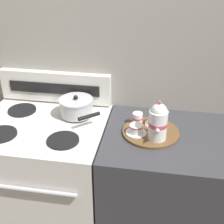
# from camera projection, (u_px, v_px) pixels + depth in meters

# --- Properties ---
(wall_back) EXTENTS (6.00, 0.05, 2.20)m
(wall_back) POSITION_uv_depth(u_px,v_px,m) (112.00, 73.00, 1.95)
(wall_back) COLOR #9E998E
(wall_back) RESTS_ON ground
(stove) EXTENTS (0.74, 0.65, 0.90)m
(stove) POSITION_uv_depth(u_px,v_px,m) (49.00, 183.00, 2.03)
(stove) COLOR silver
(stove) RESTS_ON ground
(control_panel) EXTENTS (0.72, 0.05, 0.20)m
(control_panel) POSITION_uv_depth(u_px,v_px,m) (55.00, 87.00, 2.00)
(control_panel) COLOR silver
(control_panel) RESTS_ON stove
(side_counter) EXTENTS (0.72, 0.62, 0.89)m
(side_counter) POSITION_uv_depth(u_px,v_px,m) (163.00, 196.00, 1.92)
(side_counter) COLOR #38383D
(side_counter) RESTS_ON ground
(saucepan) EXTENTS (0.27, 0.28, 0.13)m
(saucepan) POSITION_uv_depth(u_px,v_px,m) (76.00, 107.00, 1.87)
(saucepan) COLOR #B7B7BC
(saucepan) RESTS_ON stove
(serving_tray) EXTENTS (0.32, 0.32, 0.01)m
(serving_tray) POSITION_uv_depth(u_px,v_px,m) (151.00, 132.00, 1.73)
(serving_tray) COLOR brown
(serving_tray) RESTS_ON side_counter
(teapot) EXTENTS (0.10, 0.16, 0.22)m
(teapot) POSITION_uv_depth(u_px,v_px,m) (158.00, 122.00, 1.62)
(teapot) COLOR white
(teapot) RESTS_ON serving_tray
(teacup_left) EXTENTS (0.12, 0.12, 0.05)m
(teacup_left) POSITION_uv_depth(u_px,v_px,m) (155.00, 121.00, 1.78)
(teacup_left) COLOR white
(teacup_left) RESTS_ON serving_tray
(teacup_right) EXTENTS (0.12, 0.12, 0.05)m
(teacup_right) POSITION_uv_depth(u_px,v_px,m) (136.00, 129.00, 1.70)
(teacup_right) COLOR white
(teacup_right) RESTS_ON serving_tray
(creamer_jug) EXTENTS (0.06, 0.06, 0.06)m
(creamer_jug) POSITION_uv_depth(u_px,v_px,m) (137.00, 118.00, 1.79)
(creamer_jug) COLOR white
(creamer_jug) RESTS_ON serving_tray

